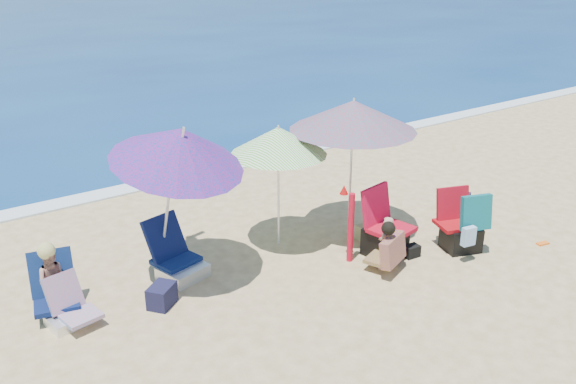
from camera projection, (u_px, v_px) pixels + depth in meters
ground at (347, 283)px, 8.37m from camera, size 120.00×120.00×0.00m
foam at (184, 177)px, 12.23m from camera, size 120.00×0.50×0.04m
umbrella_turquoise at (353, 115)px, 9.10m from camera, size 2.01×2.01×2.24m
umbrella_striped at (278, 141)px, 8.85m from camera, size 1.72×1.72×1.93m
umbrella_blue at (179, 146)px, 7.70m from camera, size 2.24×2.29×2.40m
furled_umbrella at (349, 220)px, 8.74m from camera, size 0.20×0.23×1.18m
chair_navy at (177, 261)px, 8.51m from camera, size 0.75×0.92×0.81m
chair_rainbow at (69, 312)px, 7.40m from camera, size 0.62×0.67×0.61m
camp_chair_left at (385, 235)px, 9.08m from camera, size 0.70×0.76×1.04m
camp_chair_right at (462, 229)px, 9.17m from camera, size 0.70×0.81×0.98m
person_center at (388, 246)px, 8.56m from camera, size 0.59×0.64×0.81m
person_left at (54, 281)px, 7.54m from camera, size 0.66×0.78×0.99m
bag_navy_a at (162, 296)px, 7.79m from camera, size 0.46×0.44×0.29m
bag_tan at (366, 232)px, 9.61m from camera, size 0.30×0.23×0.24m
bag_navy_b at (458, 204)px, 10.54m from camera, size 0.56×0.51×0.34m
bag_black_b at (411, 251)px, 9.06m from camera, size 0.25×0.18×0.18m
orange_item at (543, 243)px, 9.46m from camera, size 0.22×0.13×0.03m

